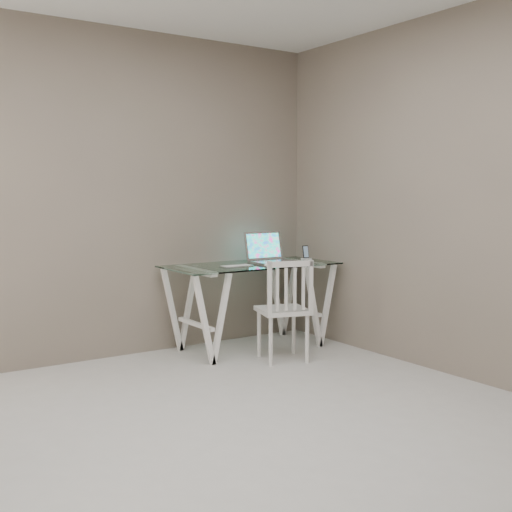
# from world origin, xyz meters

# --- Properties ---
(room) EXTENTS (4.50, 4.52, 2.71)m
(room) POSITION_xyz_m (-0.06, 0.02, 1.72)
(room) COLOR #B6B4AE
(room) RESTS_ON ground
(desk) EXTENTS (1.50, 0.70, 0.75)m
(desk) POSITION_xyz_m (1.20, 1.85, 0.38)
(desk) COLOR silver
(desk) RESTS_ON ground
(chair) EXTENTS (0.47, 0.47, 0.84)m
(chair) POSITION_xyz_m (1.19, 1.32, 0.46)
(chair) COLOR silver
(chair) RESTS_ON ground
(laptop) EXTENTS (0.39, 0.33, 0.27)m
(laptop) POSITION_xyz_m (1.42, 1.89, 0.81)
(laptop) COLOR #B3B3B7
(laptop) RESTS_ON desk
(keyboard) EXTENTS (0.27, 0.12, 0.01)m
(keyboard) POSITION_xyz_m (1.00, 1.77, 0.75)
(keyboard) COLOR silver
(keyboard) RESTS_ON desk
(mouse) EXTENTS (0.10, 0.06, 0.03)m
(mouse) POSITION_xyz_m (1.22, 1.59, 0.76)
(mouse) COLOR white
(mouse) RESTS_ON desk
(phone_dock) EXTENTS (0.07, 0.07, 0.13)m
(phone_dock) POSITION_xyz_m (1.83, 1.88, 0.78)
(phone_dock) COLOR white
(phone_dock) RESTS_ON desk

